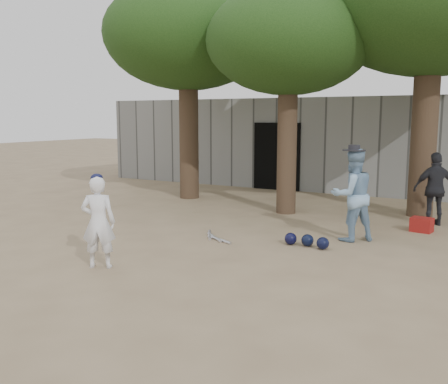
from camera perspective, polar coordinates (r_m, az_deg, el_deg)
The scene contains 9 objects.
ground at distance 9.31m, azimuth -6.27°, elevation -6.33°, with size 70.00×70.00×0.00m, color #937C5E.
boy_player at distance 8.14m, azimuth -14.16°, elevation -3.37°, with size 0.54×0.35×1.48m, color white.
spectator_blue at distance 9.93m, azimuth 14.45°, elevation -0.34°, with size 0.87×0.68×1.79m, color #80A5C6.
spectator_dark at distance 11.96m, azimuth 23.02°, elevation 0.32°, with size 0.95×0.40×1.62m, color #222227.
red_bag at distance 11.26m, azimuth 21.66°, elevation -3.49°, with size 0.42×0.32×0.30m, color maroon.
back_building at distance 18.44m, azimuth 12.62°, elevation 5.62°, with size 16.00×5.24×3.00m.
helmet_row at distance 9.41m, azimuth 9.44°, elevation -5.52°, with size 0.87×0.31×0.23m.
bat_pile at distance 9.92m, azimuth -1.11°, elevation -5.18°, with size 0.91×0.73×0.06m.
tree_row at distance 13.33m, azimuth 9.45°, elevation 18.40°, with size 11.40×5.80×6.69m.
Camera 1 is at (5.23, -7.33, 2.39)m, focal length 40.00 mm.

